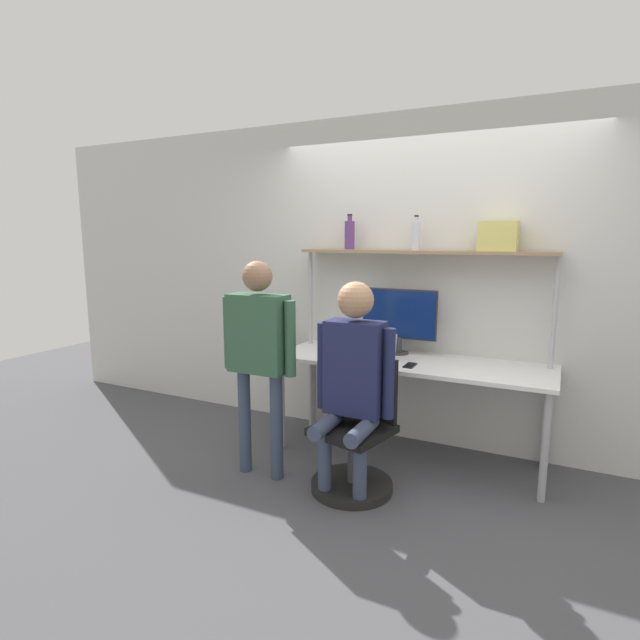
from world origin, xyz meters
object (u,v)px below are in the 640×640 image
(laptop, at_px, (374,353))
(cell_phone, at_px, (410,365))
(bottle_clear, at_px, (416,235))
(storage_box, at_px, (498,236))
(person_seated, at_px, (353,371))
(office_chair, at_px, (356,450))
(person_standing, at_px, (259,342))
(monitor, at_px, (399,317))
(bottle_purple, at_px, (350,234))

(laptop, height_order, cell_phone, laptop)
(bottle_clear, xyz_separation_m, storage_box, (0.61, -0.00, -0.01))
(person_seated, height_order, bottle_clear, bottle_clear)
(person_seated, distance_m, bottle_clear, 1.27)
(laptop, xyz_separation_m, office_chair, (0.07, -0.53, -0.56))
(person_seated, xyz_separation_m, person_standing, (-0.68, -0.08, 0.14))
(office_chair, height_order, person_standing, person_standing)
(monitor, height_order, person_standing, person_standing)
(office_chair, xyz_separation_m, bottle_purple, (-0.43, 0.86, 1.46))
(office_chair, distance_m, person_seated, 0.57)
(monitor, distance_m, bottle_clear, 0.66)
(person_standing, xyz_separation_m, storage_box, (1.44, 0.98, 0.73))
(person_standing, xyz_separation_m, bottle_purple, (0.27, 0.98, 0.75))
(monitor, distance_m, person_standing, 1.20)
(cell_phone, bearing_deg, monitor, 120.09)
(bottle_clear, bearing_deg, monitor, -166.74)
(bottle_purple, bearing_deg, monitor, -3.36)
(person_seated, distance_m, person_standing, 0.70)
(laptop, distance_m, person_standing, 0.91)
(monitor, bearing_deg, bottle_clear, 13.26)
(person_seated, height_order, bottle_purple, bottle_purple)
(monitor, height_order, bottle_purple, bottle_purple)
(laptop, distance_m, bottle_clear, 0.97)
(cell_phone, relative_size, bottle_purple, 0.52)
(office_chair, bearing_deg, person_standing, -170.31)
(monitor, xyz_separation_m, bottle_purple, (-0.45, 0.03, 0.65))
(cell_phone, relative_size, person_seated, 0.10)
(person_standing, bearing_deg, laptop, 45.91)
(cell_phone, height_order, storage_box, storage_box)
(cell_phone, distance_m, office_chair, 0.74)
(office_chair, bearing_deg, bottle_clear, 81.21)
(person_standing, bearing_deg, bottle_clear, 49.88)
(monitor, relative_size, bottle_clear, 2.29)
(bottle_purple, bearing_deg, laptop, -43.71)
(person_seated, bearing_deg, storage_box, 50.22)
(monitor, relative_size, office_chair, 0.68)
(cell_phone, xyz_separation_m, person_standing, (-0.92, -0.61, 0.20))
(office_chair, relative_size, storage_box, 3.40)
(monitor, relative_size, person_seated, 0.43)
(office_chair, height_order, bottle_clear, bottle_clear)
(laptop, relative_size, bottle_purple, 1.12)
(laptop, relative_size, office_chair, 0.36)
(laptop, xyz_separation_m, bottle_clear, (0.20, 0.34, 0.89))
(laptop, bearing_deg, bottle_purple, 136.29)
(cell_phone, height_order, bottle_clear, bottle_clear)
(monitor, bearing_deg, bottle_purple, 176.64)
(cell_phone, bearing_deg, laptop, 173.03)
(office_chair, xyz_separation_m, bottle_clear, (0.13, 0.86, 1.45))
(laptop, relative_size, cell_phone, 2.15)
(person_standing, bearing_deg, office_chair, 9.69)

